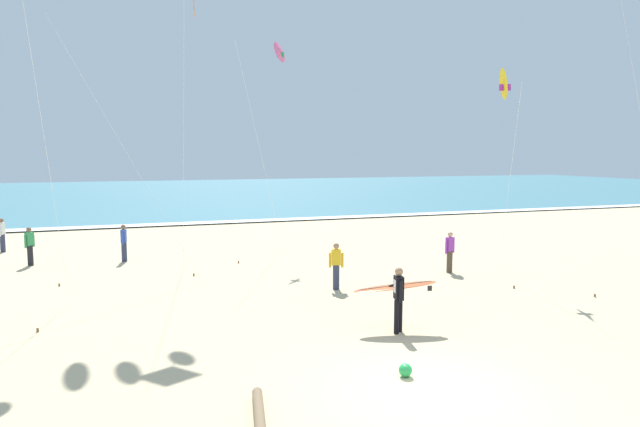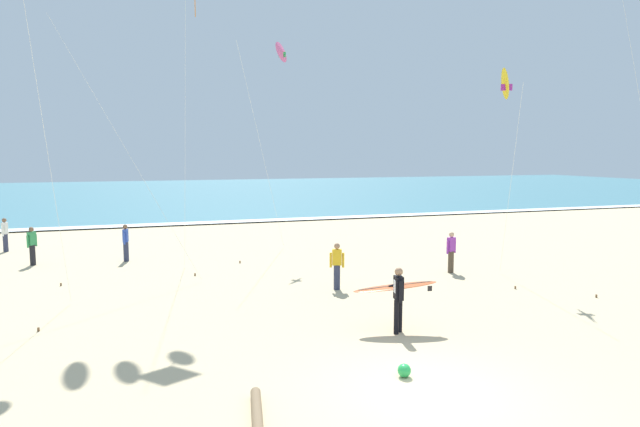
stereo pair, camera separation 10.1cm
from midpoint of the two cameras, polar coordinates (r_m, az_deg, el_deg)
The scene contains 13 objects.
ground_plane at distance 11.39m, azimuth 11.57°, elevation -17.62°, with size 160.00×160.00×0.00m, color #D1BA8E.
ocean_water at distance 66.36m, azimuth -13.98°, elevation 2.11°, with size 160.00×60.00×0.08m, color teal.
shoreline_foam at distance 36.95m, azimuth -10.20°, elevation -0.87°, with size 160.00×1.43×0.01m, color white.
surfer_lead at distance 14.47m, azimuth 8.16°, elevation -7.97°, with size 2.29×1.14×1.71m.
kite_delta_golden_low at distance 21.98m, azimuth 18.91°, elevation 12.55°, with size 1.40×2.80×7.75m.
kite_delta_rose_close at distance 27.08m, azimuth -3.86°, elevation 16.26°, with size 3.26×3.74×9.87m.
bystander_white_top at distance 29.65m, azimuth -29.75°, elevation -1.91°, with size 0.25×0.49×1.59m.
bystander_green_top at distance 25.54m, azimuth -27.56°, elevation -2.97°, with size 0.34×0.42×1.59m.
bystander_yellow_top at distance 18.65m, azimuth 1.92°, elevation -5.44°, with size 0.47×0.28×1.59m.
bystander_blue_top at distance 24.85m, azimuth -19.37°, elevation -2.85°, with size 0.25×0.49×1.59m.
bystander_purple_top at distance 21.83m, azimuth 13.56°, elevation -3.89°, with size 0.48×0.27×1.59m.
beach_ball at distance 11.90m, azimuth 8.97°, elevation -15.76°, with size 0.28×0.28×0.28m, color green.
driftwood_log at distance 10.25m, azimuth -6.26°, elevation -19.76°, with size 0.19×0.19×1.65m, color #846B4C.
Camera 2 is at (-5.27, -8.98, 4.58)m, focal length 30.90 mm.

